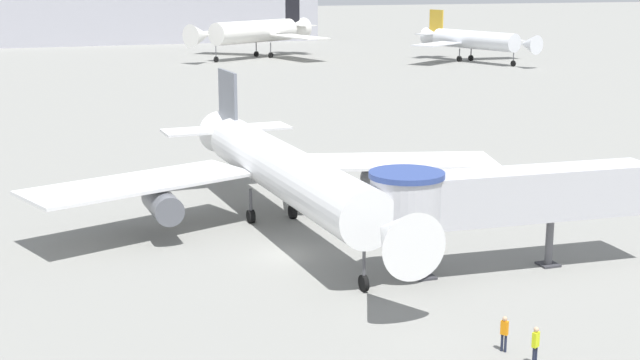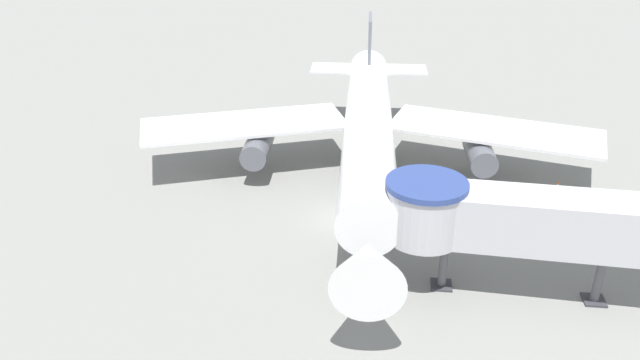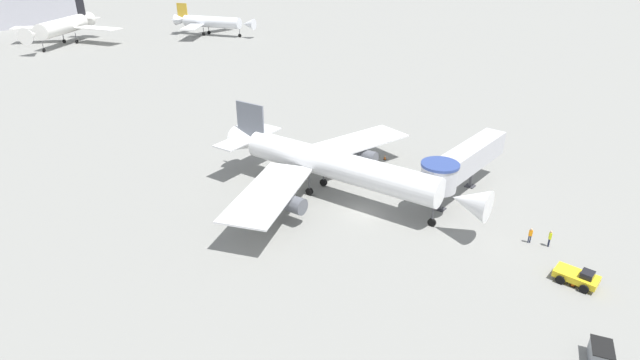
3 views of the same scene
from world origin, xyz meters
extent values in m
plane|color=gray|center=(0.00, 0.00, 0.00)|extent=(800.00, 800.00, 0.00)
cylinder|color=white|center=(1.23, 4.43, 4.02)|extent=(4.45, 24.80, 3.32)
cone|color=white|center=(1.94, -11.06, 4.02)|extent=(3.49, 3.81, 3.32)
cone|color=white|center=(0.61, 17.91, 4.02)|extent=(3.55, 5.13, 3.32)
cube|color=white|center=(-7.81, 6.99, 3.44)|extent=(15.46, 10.10, 0.22)
cube|color=white|center=(10.00, 7.81, 3.44)|extent=(15.41, 8.99, 0.22)
cube|color=slate|center=(0.62, 17.66, 7.02)|extent=(0.44, 4.34, 4.32)
cube|color=white|center=(0.60, 18.16, 4.61)|extent=(10.00, 3.48, 0.18)
cylinder|color=#565960|center=(-6.59, 5.61, 2.28)|extent=(2.03, 4.41, 1.83)
cylinder|color=#565960|center=(8.91, 6.32, 2.28)|extent=(2.03, 4.41, 1.83)
cylinder|color=#4C4C51|center=(1.78, -7.38, 1.41)|extent=(0.18, 0.18, 1.91)
cylinder|color=black|center=(1.78, -7.38, 0.45)|extent=(0.30, 0.91, 0.90)
cylinder|color=#4C4C51|center=(-0.40, 7.44, 1.41)|extent=(0.22, 0.22, 1.91)
cylinder|color=black|center=(-0.40, 7.44, 0.45)|extent=(0.44, 0.92, 0.90)
cylinder|color=#4C4C51|center=(2.59, 7.58, 1.41)|extent=(0.22, 0.22, 1.91)
cylinder|color=black|center=(2.59, 7.58, 0.45)|extent=(0.44, 0.92, 0.90)
cube|color=#B7B7BC|center=(11.93, -6.84, 4.36)|extent=(14.86, 3.41, 2.80)
cylinder|color=#B7B7BC|center=(4.57, -6.44, 4.36)|extent=(3.90, 3.90, 2.80)
cylinder|color=navy|center=(4.57, -6.44, 5.91)|extent=(4.10, 4.10, 0.30)
cylinder|color=#56565B|center=(5.74, -6.50, 1.48)|extent=(0.44, 0.44, 2.96)
cube|color=#333338|center=(5.74, -6.50, 0.06)|extent=(1.10, 1.10, 0.12)
cylinder|color=#56565B|center=(13.40, -6.93, 1.48)|extent=(0.44, 0.44, 2.96)
cube|color=#333338|center=(13.40, -6.93, 0.06)|extent=(1.10, 1.10, 0.12)
cube|color=yellow|center=(0.53, -21.80, 0.69)|extent=(2.17, 3.70, 0.60)
cube|color=black|center=(0.48, -22.60, 1.26)|extent=(1.22, 1.08, 0.54)
cylinder|color=black|center=(-0.51, -22.71, 0.39)|extent=(0.36, 0.81, 0.79)
cylinder|color=black|center=(1.44, -22.85, 0.39)|extent=(0.36, 0.81, 0.79)
cylinder|color=black|center=(-0.37, -20.75, 0.39)|extent=(0.36, 0.81, 0.79)
cylinder|color=black|center=(1.58, -20.89, 0.39)|extent=(0.36, 0.81, 0.79)
cube|color=gray|center=(-8.34, -25.36, 0.67)|extent=(2.41, 1.89, 1.35)
cube|color=black|center=(-8.34, -25.36, 1.39)|extent=(2.55, 2.01, 0.08)
cube|color=black|center=(-0.06, -21.76, 0.02)|extent=(0.49, 0.49, 0.04)
cone|color=orange|center=(-0.06, -21.76, 0.42)|extent=(0.34, 0.34, 0.77)
cylinder|color=white|center=(-0.06, -21.76, 0.51)|extent=(0.19, 0.19, 0.09)
cube|color=black|center=(14.32, 5.74, 0.02)|extent=(0.44, 0.44, 0.04)
cone|color=orange|center=(14.32, 5.74, 0.39)|extent=(0.30, 0.30, 0.69)
cylinder|color=white|center=(14.32, 5.74, 0.47)|extent=(0.17, 0.17, 0.08)
cylinder|color=#1E2338|center=(5.31, -18.26, 0.43)|extent=(0.13, 0.13, 0.86)
cylinder|color=#1E2338|center=(5.15, -18.34, 0.43)|extent=(0.13, 0.13, 0.86)
cube|color=#D1E019|center=(5.23, -18.30, 1.20)|extent=(0.39, 0.33, 0.68)
sphere|color=tan|center=(5.23, -18.30, 1.65)|extent=(0.23, 0.23, 0.23)
cylinder|color=#1E2338|center=(4.69, -16.51, 0.40)|extent=(0.12, 0.12, 0.81)
cylinder|color=#1E2338|center=(4.79, -16.65, 0.40)|extent=(0.12, 0.12, 0.81)
cube|color=orange|center=(4.74, -16.58, 1.12)|extent=(0.33, 0.37, 0.64)
sphere|color=tan|center=(4.74, -16.58, 1.55)|extent=(0.22, 0.22, 0.22)
cylinder|color=white|center=(31.40, 123.36, 5.24)|extent=(20.14, 14.80, 4.36)
cone|color=white|center=(18.97, 115.62, 5.24)|extent=(6.37, 6.23, 4.36)
cone|color=white|center=(41.62, 129.71, 5.24)|extent=(7.85, 7.15, 4.36)
cube|color=white|center=(28.91, 132.71, 4.47)|extent=(14.15, 13.07, 0.22)
cube|color=white|center=(38.69, 117.00, 4.47)|extent=(8.42, 14.97, 0.22)
cube|color=black|center=(41.34, 129.54, 9.16)|extent=(3.70, 2.42, 5.67)
cube|color=white|center=(41.90, 129.89, 6.00)|extent=(7.58, 9.72, 0.18)
cylinder|color=#4C4C51|center=(22.34, 117.72, 1.80)|extent=(0.18, 0.18, 2.51)
cylinder|color=black|center=(22.34, 117.72, 0.55)|extent=(1.07, 0.80, 1.10)
cylinder|color=#4C4C51|center=(32.60, 126.41, 1.80)|extent=(0.22, 0.22, 2.51)
cylinder|color=black|center=(32.60, 126.41, 0.55)|extent=(1.15, 0.92, 1.10)
cylinder|color=#4C4C51|center=(34.67, 123.08, 1.80)|extent=(0.22, 0.22, 2.51)
cylinder|color=black|center=(34.67, 123.08, 0.55)|extent=(1.15, 0.92, 1.10)
cylinder|color=silver|center=(68.54, 101.51, 4.21)|extent=(8.79, 19.94, 3.40)
cone|color=silver|center=(72.21, 88.91, 4.21)|extent=(4.31, 4.54, 3.40)
cone|color=silver|center=(65.45, 112.15, 4.21)|extent=(4.69, 5.85, 3.40)
cube|color=silver|center=(60.73, 101.70, 3.61)|extent=(12.09, 10.26, 0.22)
cube|color=silver|center=(75.04, 105.86, 3.61)|extent=(11.64, 4.93, 0.22)
cube|color=gold|center=(65.52, 111.91, 7.27)|extent=(1.27, 3.64, 4.42)
cube|color=silver|center=(65.38, 112.40, 4.80)|extent=(8.24, 4.69, 0.18)
cylinder|color=#4C4C51|center=(71.27, 92.13, 1.53)|extent=(0.18, 0.18, 1.96)
cylinder|color=black|center=(71.27, 92.13, 0.55)|extent=(0.56, 1.13, 1.10)
cylinder|color=#4C4C51|center=(66.38, 103.46, 1.53)|extent=(0.22, 0.22, 1.96)
cylinder|color=black|center=(66.38, 103.46, 0.55)|extent=(0.69, 1.17, 1.10)
cylinder|color=#4C4C51|center=(69.32, 104.31, 1.53)|extent=(0.22, 0.22, 1.96)
cylinder|color=black|center=(69.32, 104.31, 0.55)|extent=(0.69, 1.17, 1.10)
camera|label=1|loc=(-15.13, -48.60, 16.36)|focal=50.00mm
camera|label=2|loc=(2.54, -34.24, 19.49)|focal=35.00mm
camera|label=3|loc=(-41.68, -25.56, 27.28)|focal=28.00mm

